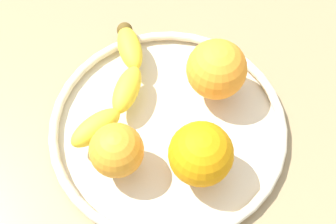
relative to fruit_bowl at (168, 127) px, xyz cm
name	(u,v)px	position (x,y,z in cm)	size (l,w,h in cm)	color
ground_plane	(168,138)	(0.00, 0.00, -2.92)	(123.20, 123.20, 4.00)	#937B55
fruit_bowl	(168,127)	(0.00, 0.00, 0.00)	(30.25, 30.25, 1.80)	beige
banana	(118,84)	(1.75, 7.85, 2.42)	(20.33, 8.23, 3.07)	yellow
orange_back_left	(201,154)	(-3.80, -5.90, 4.66)	(7.56, 7.56, 7.56)	orange
orange_center	(217,69)	(7.71, -3.10, 4.73)	(7.68, 7.68, 7.68)	orange
orange_front_right	(117,150)	(-7.24, 3.16, 4.10)	(6.44, 6.44, 6.44)	orange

